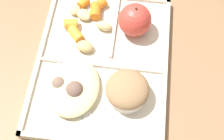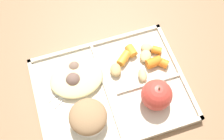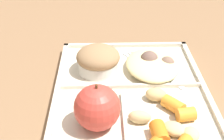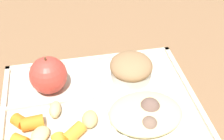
{
  "view_description": "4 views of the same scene",
  "coord_description": "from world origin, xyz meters",
  "px_view_note": "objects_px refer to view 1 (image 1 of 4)",
  "views": [
    {
      "loc": [
        0.31,
        0.06,
        0.57
      ],
      "look_at": [
        0.04,
        0.03,
        0.07
      ],
      "focal_mm": 49.32,
      "sensor_mm": 36.0,
      "label": 1
    },
    {
      "loc": [
        0.08,
        0.24,
        0.62
      ],
      "look_at": [
        -0.01,
        -0.02,
        0.07
      ],
      "focal_mm": 44.4,
      "sensor_mm": 36.0,
      "label": 2
    },
    {
      "loc": [
        -0.46,
        0.05,
        0.35
      ],
      "look_at": [
        0.03,
        0.03,
        0.04
      ],
      "focal_mm": 51.2,
      "sensor_mm": 36.0,
      "label": 3
    },
    {
      "loc": [
        -0.05,
        -0.37,
        0.42
      ],
      "look_at": [
        0.03,
        0.03,
        0.07
      ],
      "focal_mm": 47.7,
      "sensor_mm": 36.0,
      "label": 4
    }
  ],
  "objects_px": {
    "bran_muffin": "(127,90)",
    "plastic_fork": "(74,95)",
    "lunch_tray": "(102,62)",
    "green_apple": "(135,20)"
  },
  "relations": [
    {
      "from": "green_apple",
      "to": "bran_muffin",
      "type": "distance_m",
      "value": 0.16
    },
    {
      "from": "green_apple",
      "to": "lunch_tray",
      "type": "bearing_deg",
      "value": -34.01
    },
    {
      "from": "lunch_tray",
      "to": "plastic_fork",
      "type": "height_order",
      "value": "lunch_tray"
    },
    {
      "from": "lunch_tray",
      "to": "bran_muffin",
      "type": "bearing_deg",
      "value": 39.27
    },
    {
      "from": "green_apple",
      "to": "bran_muffin",
      "type": "xyz_separation_m",
      "value": [
        0.16,
        0.0,
        -0.01
      ]
    },
    {
      "from": "lunch_tray",
      "to": "plastic_fork",
      "type": "bearing_deg",
      "value": -27.94
    },
    {
      "from": "bran_muffin",
      "to": "lunch_tray",
      "type": "bearing_deg",
      "value": -140.73
    },
    {
      "from": "lunch_tray",
      "to": "bran_muffin",
      "type": "relative_size",
      "value": 4.22
    },
    {
      "from": "bran_muffin",
      "to": "plastic_fork",
      "type": "bearing_deg",
      "value": -83.96
    },
    {
      "from": "bran_muffin",
      "to": "plastic_fork",
      "type": "height_order",
      "value": "bran_muffin"
    }
  ]
}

